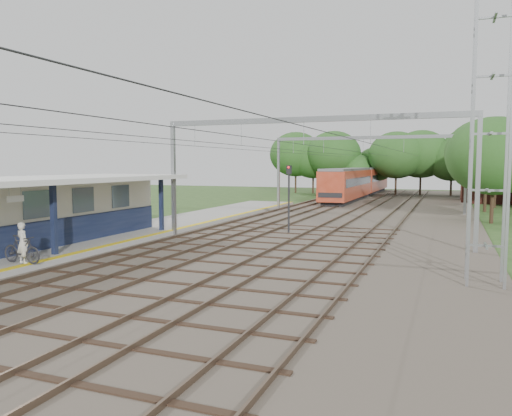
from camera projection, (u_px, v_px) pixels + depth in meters
The scene contains 15 objects.
ground at pixel (63, 312), 14.96m from camera, with size 160.00×160.00×0.00m, color #2D4C1E.
ballast_bed at pixel (362, 217), 41.37m from camera, with size 18.00×90.00×0.10m, color #473D33.
platform at pixel (130, 233), 30.65m from camera, with size 5.00×52.00×0.35m, color gray.
yellow_stripe at pixel (162, 232), 29.82m from camera, with size 0.45×52.00×0.01m, color yellow.
station_building at pixel (21, 213), 24.48m from camera, with size 3.41×18.00×3.40m.
canopy at pixel (21, 181), 23.02m from camera, with size 6.40×20.00×3.44m.
rail_tracks at pixel (332, 214), 42.26m from camera, with size 11.80×88.00×0.15m.
catenary_system at pixel (344, 149), 36.73m from camera, with size 17.22×88.00×7.00m.
lattice_pylon at pixel (491, 119), 17.53m from camera, with size 1.30×1.30×12.00m.
tree_band at pixel (395, 160), 66.18m from camera, with size 31.72×30.88×8.82m.
house_far at pixel (499, 175), 57.18m from camera, with size 8.00×6.12×8.66m.
person at pixel (23, 243), 20.50m from camera, with size 0.62×0.41×1.71m, color beige.
bicycle at pixel (22, 249), 20.48m from camera, with size 0.55×1.94×1.17m, color black.
train at pixel (360, 181), 67.14m from camera, with size 2.93×36.46×3.85m.
signal_post at pixel (289, 191), 31.17m from camera, with size 0.32×0.28×4.35m.
Camera 1 is at (10.72, -11.53, 4.43)m, focal length 35.00 mm.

